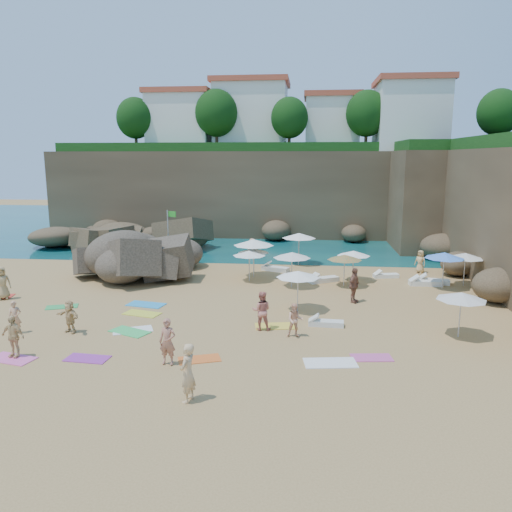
# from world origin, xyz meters

# --- Properties ---
(ground) EXTENTS (120.00, 120.00, 0.00)m
(ground) POSITION_xyz_m (0.00, 0.00, 0.00)
(ground) COLOR tan
(ground) RESTS_ON ground
(seawater) EXTENTS (120.00, 120.00, 0.00)m
(seawater) POSITION_xyz_m (0.00, 30.00, 0.00)
(seawater) COLOR #0C4751
(seawater) RESTS_ON ground
(cliff_back) EXTENTS (44.00, 8.00, 8.00)m
(cliff_back) POSITION_xyz_m (2.00, 25.00, 4.00)
(cliff_back) COLOR brown
(cliff_back) RESTS_ON ground
(cliff_corner) EXTENTS (10.00, 12.00, 8.00)m
(cliff_corner) POSITION_xyz_m (17.00, 20.00, 4.00)
(cliff_corner) COLOR brown
(cliff_corner) RESTS_ON ground
(rock_promontory) EXTENTS (12.00, 7.00, 2.00)m
(rock_promontory) POSITION_xyz_m (-11.00, 16.00, 0.00)
(rock_promontory) COLOR brown
(rock_promontory) RESTS_ON ground
(clifftop_buildings) EXTENTS (28.48, 9.48, 7.00)m
(clifftop_buildings) POSITION_xyz_m (2.96, 25.79, 11.24)
(clifftop_buildings) COLOR white
(clifftop_buildings) RESTS_ON cliff_back
(clifftop_trees) EXTENTS (35.60, 23.82, 4.40)m
(clifftop_trees) POSITION_xyz_m (4.78, 19.52, 11.26)
(clifftop_trees) COLOR #11380F
(clifftop_trees) RESTS_ON ground
(marina_masts) EXTENTS (3.10, 0.10, 6.00)m
(marina_masts) POSITION_xyz_m (-16.50, 30.00, 3.00)
(marina_masts) COLOR white
(marina_masts) RESTS_ON ground
(rock_outcrop) EXTENTS (8.62, 7.17, 3.03)m
(rock_outcrop) POSITION_xyz_m (-6.48, 6.14, 0.00)
(rock_outcrop) COLOR brown
(rock_outcrop) RESTS_ON ground
(flag_pole) EXTENTS (0.70, 0.28, 3.68)m
(flag_pole) POSITION_xyz_m (-5.30, 11.14, 2.35)
(flag_pole) COLOR silver
(flag_pole) RESTS_ON ground
(parasol_0) EXTENTS (1.99, 1.99, 1.89)m
(parasol_0) POSITION_xyz_m (1.53, 6.07, 1.73)
(parasol_0) COLOR silver
(parasol_0) RESTS_ON ground
(parasol_1) EXTENTS (2.56, 2.56, 2.42)m
(parasol_1) POSITION_xyz_m (1.51, 6.25, 2.22)
(parasol_1) COLOR silver
(parasol_1) RESTS_ON ground
(parasol_2) EXTENTS (2.38, 2.38, 2.25)m
(parasol_2) POSITION_xyz_m (4.28, 10.29, 2.06)
(parasol_2) COLOR silver
(parasol_2) RESTS_ON ground
(parasol_3) EXTENTS (2.09, 2.09, 1.98)m
(parasol_3) POSITION_xyz_m (14.14, 5.29, 1.81)
(parasol_3) COLOR silver
(parasol_3) RESTS_ON ground
(parasol_4) EXTENTS (2.01, 2.01, 1.90)m
(parasol_4) POSITION_xyz_m (7.70, 5.74, 1.74)
(parasol_4) COLOR silver
(parasol_4) RESTS_ON ground
(parasol_5) EXTENTS (2.02, 2.02, 1.91)m
(parasol_5) POSITION_xyz_m (1.37, 5.06, 1.75)
(parasol_5) COLOR silver
(parasol_5) RESTS_ON ground
(parasol_6) EXTENTS (2.02, 2.02, 1.91)m
(parasol_6) POSITION_xyz_m (7.07, 4.38, 1.75)
(parasol_6) COLOR silver
(parasol_6) RESTS_ON ground
(parasol_7) EXTENTS (2.19, 2.19, 2.08)m
(parasol_7) POSITION_xyz_m (4.00, 3.96, 1.90)
(parasol_7) COLOR silver
(parasol_7) RESTS_ON ground
(parasol_9) EXTENTS (2.15, 2.15, 2.03)m
(parasol_9) POSITION_xyz_m (4.46, -0.67, 1.87)
(parasol_9) COLOR silver
(parasol_9) RESTS_ON ground
(parasol_10) EXTENTS (2.25, 2.25, 2.13)m
(parasol_10) POSITION_xyz_m (12.73, 4.53, 1.95)
(parasol_10) COLOR silver
(parasol_10) RESTS_ON ground
(parasol_11) EXTENTS (2.07, 2.07, 1.95)m
(parasol_11) POSITION_xyz_m (11.35, -3.62, 1.79)
(parasol_11) COLOR silver
(parasol_11) RESTS_ON ground
(lounger_0) EXTENTS (1.95, 1.46, 0.29)m
(lounger_0) POSITION_xyz_m (5.91, 5.31, 0.15)
(lounger_0) COLOR white
(lounger_0) RESTS_ON ground
(lounger_1) EXTENTS (1.96, 1.24, 0.29)m
(lounger_1) POSITION_xyz_m (2.78, 8.02, 0.14)
(lounger_1) COLOR silver
(lounger_1) RESTS_ON ground
(lounger_2) EXTENTS (1.91, 0.67, 0.30)m
(lounger_2) POSITION_xyz_m (11.92, 5.11, 0.15)
(lounger_2) COLOR white
(lounger_2) RESTS_ON ground
(lounger_3) EXTENTS (1.66, 0.87, 0.25)m
(lounger_3) POSITION_xyz_m (9.87, 6.84, 0.12)
(lounger_3) COLOR white
(lounger_3) RESTS_ON ground
(lounger_4) EXTENTS (1.96, 0.94, 0.29)m
(lounger_4) POSITION_xyz_m (12.47, 5.56, 0.15)
(lounger_4) COLOR white
(lounger_4) RESTS_ON ground
(lounger_5) EXTENTS (1.61, 0.62, 0.25)m
(lounger_5) POSITION_xyz_m (5.80, -2.79, 0.12)
(lounger_5) COLOR silver
(lounger_5) RESTS_ON ground
(towel_1) EXTENTS (1.90, 1.25, 0.03)m
(towel_1) POSITION_xyz_m (-6.16, -7.85, 0.02)
(towel_1) COLOR #EA5BA7
(towel_1) RESTS_ON ground
(towel_2) EXTENTS (1.74, 1.27, 0.03)m
(towel_2) POSITION_xyz_m (0.91, -7.15, 0.01)
(towel_2) COLOR orange
(towel_2) RESTS_ON ground
(towel_3) EXTENTS (1.98, 1.53, 0.03)m
(towel_3) POSITION_xyz_m (-2.77, -4.51, 0.02)
(towel_3) COLOR #37C05B
(towel_3) RESTS_ON ground
(towel_4) EXTENTS (1.93, 1.30, 0.03)m
(towel_4) POSITION_xyz_m (-3.07, -1.96, 0.02)
(towel_4) COLOR #D2D538
(towel_4) RESTS_ON ground
(towel_5) EXTENTS (1.91, 1.48, 0.03)m
(towel_5) POSITION_xyz_m (-2.71, -4.31, 0.02)
(towel_5) COLOR white
(towel_5) RESTS_ON ground
(towel_6) EXTENTS (1.69, 0.94, 0.03)m
(towel_6) POSITION_xyz_m (-3.33, -7.53, 0.01)
(towel_6) COLOR purple
(towel_6) RESTS_ON ground
(towel_8) EXTENTS (2.07, 1.32, 0.03)m
(towel_8) POSITION_xyz_m (-3.36, -0.48, 0.02)
(towel_8) COLOR #2897D8
(towel_8) RESTS_ON ground
(towel_9) EXTENTS (1.63, 0.95, 0.03)m
(towel_9) POSITION_xyz_m (7.40, -6.32, 0.01)
(towel_9) COLOR #CE5094
(towel_9) RESTS_ON ground
(towel_11) EXTENTS (1.72, 1.27, 0.03)m
(towel_11) POSITION_xyz_m (-7.51, -1.29, 0.01)
(towel_11) COLOR green
(towel_11) RESTS_ON ground
(towel_12) EXTENTS (2.00, 1.23, 0.03)m
(towel_12) POSITION_xyz_m (3.55, -3.10, 0.02)
(towel_12) COLOR yellow
(towel_12) RESTS_ON ground
(towel_13) EXTENTS (2.06, 1.24, 0.03)m
(towel_13) POSITION_xyz_m (5.82, -6.99, 0.02)
(towel_13) COLOR white
(towel_13) RESTS_ON ground
(person_stand_0) EXTENTS (0.62, 0.52, 1.45)m
(person_stand_0) POSITION_xyz_m (-7.60, -5.18, 0.73)
(person_stand_0) COLOR tan
(person_stand_0) RESTS_ON ground
(person_stand_1) EXTENTS (0.86, 0.68, 1.75)m
(person_stand_1) POSITION_xyz_m (2.94, -3.58, 0.87)
(person_stand_1) COLOR #CA7465
(person_stand_1) RESTS_ON ground
(person_stand_2) EXTENTS (0.98, 0.86, 1.45)m
(person_stand_2) POSITION_xyz_m (0.71, 12.44, 0.72)
(person_stand_2) COLOR #E1A380
(person_stand_2) RESTS_ON ground
(person_stand_3) EXTENTS (0.92, 1.17, 1.86)m
(person_stand_3) POSITION_xyz_m (7.35, 1.10, 0.93)
(person_stand_3) COLOR #8B5945
(person_stand_3) RESTS_ON ground
(person_stand_4) EXTENTS (0.83, 0.77, 1.51)m
(person_stand_4) POSITION_xyz_m (12.29, 8.48, 0.75)
(person_stand_4) COLOR #DCB273
(person_stand_4) RESTS_ON ground
(person_stand_5) EXTENTS (1.40, 0.42, 1.50)m
(person_stand_5) POSITION_xyz_m (-6.68, 7.01, 0.75)
(person_stand_5) COLOR #AA7655
(person_stand_5) RESTS_ON ground
(person_stand_6) EXTENTS (0.60, 0.78, 1.90)m
(person_stand_6) POSITION_xyz_m (1.27, -10.40, 0.95)
(person_stand_6) COLOR #DBB17C
(person_stand_6) RESTS_ON ground
(person_lie_1) EXTENTS (1.22, 1.77, 0.40)m
(person_lie_1) POSITION_xyz_m (-6.15, -7.68, 0.20)
(person_lie_1) COLOR #DEBB7E
(person_lie_1) RESTS_ON ground
(person_lie_2) EXTENTS (1.55, 1.95, 0.47)m
(person_lie_2) POSITION_xyz_m (-11.28, -0.29, 0.23)
(person_lie_2) COLOR tan
(person_lie_2) RESTS_ON ground
(person_lie_3) EXTENTS (1.78, 1.83, 0.38)m
(person_lie_3) POSITION_xyz_m (-5.29, -4.86, 0.19)
(person_lie_3) COLOR tan
(person_lie_3) RESTS_ON ground
(person_lie_4) EXTENTS (0.83, 1.79, 0.41)m
(person_lie_4) POSITION_xyz_m (-0.12, -7.74, 0.21)
(person_lie_4) COLOR #AC6D56
(person_lie_4) RESTS_ON ground
(person_lie_5) EXTENTS (0.82, 1.49, 0.54)m
(person_lie_5) POSITION_xyz_m (4.43, -4.38, 0.27)
(person_lie_5) COLOR #EFAE88
(person_lie_5) RESTS_ON ground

